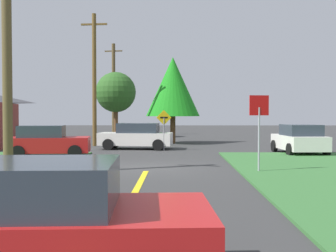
# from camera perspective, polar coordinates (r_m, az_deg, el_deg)

# --- Properties ---
(ground_plane) EXTENTS (120.00, 120.00, 0.00)m
(ground_plane) POSITION_cam_1_polar(r_m,az_deg,el_deg) (17.06, -2.79, -5.76)
(ground_plane) COLOR #363636
(lane_stripe_center) EXTENTS (0.20, 14.00, 0.01)m
(lane_stripe_center) POSITION_cam_1_polar(r_m,az_deg,el_deg) (9.22, -6.26, -12.22)
(lane_stripe_center) COLOR yellow
(lane_stripe_center) RESTS_ON ground
(stop_sign) EXTENTS (0.74, 0.17, 2.90)m
(stop_sign) POSITION_cam_1_polar(r_m,az_deg,el_deg) (15.80, 12.39, 1.02)
(stop_sign) COLOR #9EA0A8
(stop_sign) RESTS_ON ground
(car_approaching_junction) EXTENTS (4.63, 2.26, 1.62)m
(car_approaching_junction) POSITION_cam_1_polar(r_m,az_deg,el_deg) (25.88, -4.38, -1.41)
(car_approaching_junction) COLOR white
(car_approaching_junction) RESTS_ON ground
(car_on_crossroad) EXTENTS (2.40, 3.97, 1.62)m
(car_on_crossroad) POSITION_cam_1_polar(r_m,az_deg,el_deg) (23.89, 17.61, -1.75)
(car_on_crossroad) COLOR white
(car_on_crossroad) RESTS_ON ground
(parked_car_near_building) EXTENTS (4.17, 2.36, 1.62)m
(parked_car_near_building) POSITION_cam_1_polar(r_m,az_deg,el_deg) (21.89, -16.21, -2.06)
(parked_car_near_building) COLOR red
(parked_car_near_building) RESTS_ON ground
(car_behind_on_main_road) EXTENTS (4.31, 2.36, 1.62)m
(car_behind_on_main_road) POSITION_cam_1_polar(r_m,az_deg,el_deg) (5.68, -16.94, -12.87)
(car_behind_on_main_road) COLOR red
(car_behind_on_main_road) RESTS_ON ground
(utility_pole_near) EXTENTS (1.77, 0.57, 8.17)m
(utility_pole_near) POSITION_cam_1_polar(r_m,az_deg,el_deg) (16.13, -21.23, 8.55)
(utility_pole_near) COLOR brown
(utility_pole_near) RESTS_ON ground
(utility_pole_mid) EXTENTS (1.80, 0.28, 8.99)m
(utility_pole_mid) POSITION_cam_1_polar(r_m,az_deg,el_deg) (28.88, -10.08, 6.49)
(utility_pole_mid) COLOR brown
(utility_pole_mid) RESTS_ON ground
(utility_pole_far) EXTENTS (1.80, 0.37, 9.21)m
(utility_pole_far) POSITION_cam_1_polar(r_m,az_deg,el_deg) (42.20, -7.48, 5.08)
(utility_pole_far) COLOR brown
(utility_pole_far) RESTS_ON ground
(direction_sign) EXTENTS (0.90, 0.19, 2.43)m
(direction_sign) POSITION_cam_1_polar(r_m,az_deg,el_deg) (24.75, -0.57, 0.08)
(direction_sign) COLOR slate
(direction_sign) RESTS_ON ground
(oak_tree_left) EXTENTS (3.96, 3.96, 6.38)m
(oak_tree_left) POSITION_cam_1_polar(r_m,az_deg,el_deg) (30.68, 0.67, 5.41)
(oak_tree_left) COLOR brown
(oak_tree_left) RESTS_ON ground
(pine_tree_center) EXTENTS (3.66, 3.66, 5.99)m
(pine_tree_center) POSITION_cam_1_polar(r_m,az_deg,el_deg) (38.16, -7.18, 4.60)
(pine_tree_center) COLOR brown
(pine_tree_center) RESTS_ON ground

